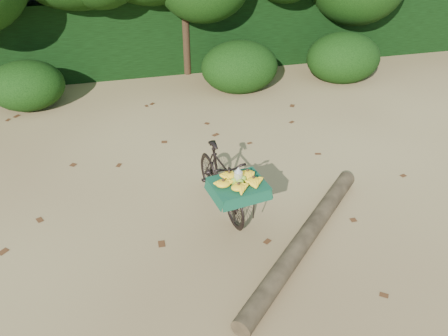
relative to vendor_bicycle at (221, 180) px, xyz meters
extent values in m
plane|color=tan|center=(-0.09, -0.05, -0.50)|extent=(80.00, 80.00, 0.00)
imported|color=black|center=(0.00, 0.02, -0.01)|extent=(0.72, 1.67, 0.97)
cube|color=black|center=(0.10, -0.57, 0.30)|extent=(0.42, 0.48, 0.02)
cube|color=#154E30|center=(0.10, -0.57, 0.31)|extent=(0.79, 0.69, 0.01)
ellipsoid|color=#7EA628|center=(0.16, -0.56, 0.36)|extent=(0.09, 0.07, 0.10)
ellipsoid|color=#7EA628|center=(0.09, -0.51, 0.36)|extent=(0.09, 0.07, 0.10)
ellipsoid|color=#7EA628|center=(0.03, -0.58, 0.36)|extent=(0.09, 0.07, 0.10)
ellipsoid|color=#7EA628|center=(0.11, -0.63, 0.36)|extent=(0.09, 0.07, 0.10)
cylinder|color=#EAE5C6|center=(0.09, -0.56, 0.41)|extent=(0.11, 0.11, 0.15)
cylinder|color=brown|center=(0.87, -1.08, -0.38)|extent=(2.57, 2.58, 0.25)
cube|color=black|center=(-0.09, 6.25, 0.40)|extent=(26.00, 1.80, 1.80)
camera|label=1|loc=(-1.27, -5.46, 3.84)|focal=38.00mm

